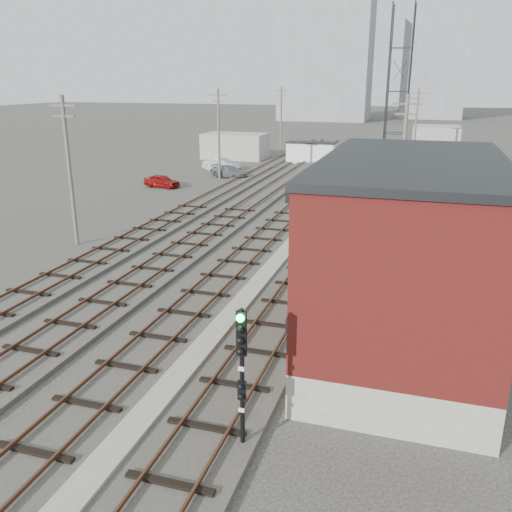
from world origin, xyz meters
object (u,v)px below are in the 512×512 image
at_px(car_silver, 222,165).
at_px(car_grey, 230,172).
at_px(signal_mast, 242,369).
at_px(car_red, 162,181).
at_px(switch_stand, 288,197).
at_px(site_trailer, 311,152).

distance_m(car_silver, car_grey, 4.57).
distance_m(signal_mast, car_red, 39.73).
xyz_separation_m(switch_stand, car_grey, (-9.01, 10.99, -0.08)).
bearing_deg(site_trailer, switch_stand, -84.19).
xyz_separation_m(switch_stand, car_red, (-13.37, 3.94, -0.10)).
distance_m(site_trailer, car_silver, 12.51).
xyz_separation_m(site_trailer, car_red, (-10.31, -20.28, -0.67)).
relative_size(switch_stand, car_grey, 0.35).
xyz_separation_m(signal_mast, car_grey, (-15.36, 41.49, -1.88)).
height_order(switch_stand, car_silver, switch_stand).
xyz_separation_m(signal_mast, site_trailer, (-9.40, 54.72, -1.22)).
bearing_deg(switch_stand, site_trailer, 88.83).
height_order(signal_mast, car_red, signal_mast).
height_order(site_trailer, car_red, site_trailer).
height_order(car_silver, car_grey, car_silver).
distance_m(switch_stand, car_grey, 14.22).
xyz_separation_m(site_trailer, car_grey, (-5.95, -13.23, -0.65)).
bearing_deg(car_silver, signal_mast, -148.11).
bearing_deg(car_red, signal_mast, -140.13).
height_order(signal_mast, car_silver, signal_mast).
height_order(site_trailer, car_silver, site_trailer).
bearing_deg(car_silver, site_trailer, -31.17).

